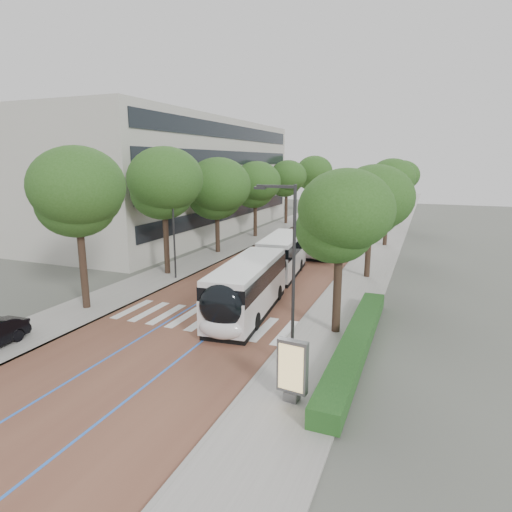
{
  "coord_description": "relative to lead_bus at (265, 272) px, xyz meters",
  "views": [
    {
      "loc": [
        11.79,
        -19.54,
        9.02
      ],
      "look_at": [
        0.64,
        8.07,
        2.4
      ],
      "focal_mm": 30.0,
      "sensor_mm": 36.0,
      "label": 1
    }
  ],
  "objects": [
    {
      "name": "streetlight_near",
      "position": [
        4.82,
        -9.77,
        3.19
      ],
      "size": [
        1.82,
        0.2,
        8.0
      ],
      "color": "#2B2B2D",
      "rests_on": "sidewalk_right"
    },
    {
      "name": "kerb_left",
      "position": [
        -7.4,
        33.23,
        -1.57
      ],
      "size": [
        0.2,
        140.0,
        0.14
      ],
      "primitive_type": "cube",
      "color": "gray",
      "rests_on": "ground"
    },
    {
      "name": "office_building",
      "position": [
        -21.27,
        21.23,
        5.37
      ],
      "size": [
        18.11,
        40.0,
        14.0
      ],
      "color": "#AAA89D",
      "rests_on": "ground"
    },
    {
      "name": "zebra_crossing",
      "position": [
        -1.6,
        -5.77,
        -1.6
      ],
      "size": [
        10.55,
        3.6,
        0.01
      ],
      "color": "silver",
      "rests_on": "ground"
    },
    {
      "name": "bus_queued_1",
      "position": [
        1.23,
        29.27,
        -0.0
      ],
      "size": [
        2.8,
        12.45,
        3.2
      ],
      "rotation": [
        0.0,
        0.0,
        -0.02
      ],
      "color": "silver",
      "rests_on": "ground"
    },
    {
      "name": "sidewalk_left",
      "position": [
        -9.3,
        33.23,
        -1.57
      ],
      "size": [
        4.0,
        140.0,
        0.12
      ],
      "primitive_type": "cube",
      "color": "gray",
      "rests_on": "ground"
    },
    {
      "name": "trees_right",
      "position": [
        5.9,
        14.08,
        4.51
      ],
      "size": [
        5.84,
        46.84,
        8.72
      ],
      "color": "black",
      "rests_on": "ground"
    },
    {
      "name": "ad_panel",
      "position": [
        5.75,
        -12.17,
        -0.23
      ],
      "size": [
        1.2,
        0.51,
        2.44
      ],
      "rotation": [
        0.0,
        0.0,
        -0.11
      ],
      "color": "#59595B",
      "rests_on": "sidewalk_right"
    },
    {
      "name": "ground",
      "position": [
        -1.8,
        -6.77,
        -1.63
      ],
      "size": [
        160.0,
        160.0,
        0.0
      ],
      "primitive_type": "plane",
      "color": "#51544C",
      "rests_on": "ground"
    },
    {
      "name": "streetlight_far",
      "position": [
        4.82,
        15.23,
        3.19
      ],
      "size": [
        1.82,
        0.2,
        8.0
      ],
      "color": "#2B2B2D",
      "rests_on": "sidewalk_right"
    },
    {
      "name": "lane_line_left",
      "position": [
        -3.4,
        33.23,
        -1.6
      ],
      "size": [
        0.12,
        126.0,
        0.01
      ],
      "primitive_type": "cube",
      "color": "blue",
      "rests_on": "road"
    },
    {
      "name": "bus_queued_0",
      "position": [
        0.86,
        16.31,
        -0.0
      ],
      "size": [
        2.6,
        12.41,
        3.2
      ],
      "rotation": [
        0.0,
        0.0,
        0.0
      ],
      "color": "silver",
      "rests_on": "ground"
    },
    {
      "name": "trees_left",
      "position": [
        -9.3,
        19.06,
        4.89
      ],
      "size": [
        6.32,
        60.88,
        9.56
      ],
      "color": "black",
      "rests_on": "ground"
    },
    {
      "name": "road",
      "position": [
        -1.8,
        33.23,
        -1.62
      ],
      "size": [
        11.0,
        140.0,
        0.02
      ],
      "primitive_type": "cube",
      "color": "brown",
      "rests_on": "ground"
    },
    {
      "name": "sidewalk_right",
      "position": [
        5.7,
        33.23,
        -1.57
      ],
      "size": [
        4.0,
        140.0,
        0.12
      ],
      "primitive_type": "cube",
      "color": "gray",
      "rests_on": "ground"
    },
    {
      "name": "lead_bus",
      "position": [
        0.0,
        0.0,
        0.0
      ],
      "size": [
        4.35,
        18.55,
        3.2
      ],
      "rotation": [
        0.0,
        0.0,
        0.1
      ],
      "color": "black",
      "rests_on": "ground"
    },
    {
      "name": "lane_line_right",
      "position": [
        -0.2,
        33.23,
        -1.6
      ],
      "size": [
        0.12,
        126.0,
        0.01
      ],
      "primitive_type": "cube",
      "color": "blue",
      "rests_on": "road"
    },
    {
      "name": "hedge",
      "position": [
        7.3,
        -6.77,
        -1.11
      ],
      "size": [
        1.2,
        14.0,
        0.8
      ],
      "primitive_type": "cube",
      "color": "#164017",
      "rests_on": "sidewalk_right"
    },
    {
      "name": "kerb_right",
      "position": [
        3.8,
        33.23,
        -1.57
      ],
      "size": [
        0.2,
        140.0,
        0.14
      ],
      "primitive_type": "cube",
      "color": "gray",
      "rests_on": "ground"
    },
    {
      "name": "lamp_post_left",
      "position": [
        -7.9,
        1.23,
        2.49
      ],
      "size": [
        0.14,
        0.14,
        8.0
      ],
      "primitive_type": "cylinder",
      "color": "#2B2B2D",
      "rests_on": "sidewalk_left"
    }
  ]
}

